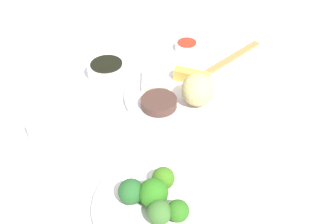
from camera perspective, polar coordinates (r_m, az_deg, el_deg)
The scene contains 18 objects.
tabletop at distance 0.96m, azimuth -0.52°, elevation 1.16°, with size 2.20×2.20×0.02m, color white.
main_plate at distance 0.96m, azimuth 1.09°, elevation 2.46°, with size 0.25×0.25×0.02m, color white.
rice_scoop at distance 0.90m, azimuth 4.42°, elevation 3.20°, with size 0.08×0.08×0.08m, color tan.
spring_roll at distance 0.99m, azimuth 3.48°, elevation 5.33°, with size 0.09×0.03×0.03m, color gold.
crab_rangoon_wonton at distance 0.98m, azimuth -1.92°, elevation 4.67°, with size 0.07×0.08×0.02m, color beige.
stir_fry_heap at distance 0.91m, azimuth -1.48°, elevation 1.41°, with size 0.09×0.09×0.02m, color #4B2F28.
broccoli_plate at distance 0.73m, azimuth -1.98°, elevation -13.66°, with size 0.23×0.23×0.01m, color white.
broccoli_floret_0 at distance 0.70m, azimuth -2.18°, elevation -11.95°, with size 0.05×0.05×0.05m, color #2C711A.
broccoli_floret_1 at distance 0.73m, azimuth -0.71°, elevation -9.83°, with size 0.04×0.04×0.04m, color #3C741A.
broccoli_floret_2 at distance 0.71m, azimuth -5.51°, elevation -11.70°, with size 0.05×0.05×0.05m, color #255D27.
broccoli_floret_3 at distance 0.69m, azimuth -1.27°, elevation -14.70°, with size 0.04×0.04×0.04m, color #3C6B2C.
broccoli_floret_4 at distance 0.69m, azimuth 1.50°, elevation -14.49°, with size 0.04×0.04×0.04m, color #2E6B1B.
soy_sauce_bowl at distance 1.04m, azimuth -9.04°, elevation 6.14°, with size 0.10×0.10×0.04m, color white.
soy_sauce_bowl_liquid at distance 1.03m, azimuth -9.16°, elevation 7.08°, with size 0.08×0.08×0.00m, color black.
sauce_ramekin_sweet_and_sour at distance 1.15m, azimuth 2.82°, elevation 9.71°, with size 0.07×0.07×0.02m, color white.
sauce_ramekin_sweet_and_sour_liquid at distance 1.14m, azimuth 2.85°, elevation 10.28°, with size 0.06×0.06×0.00m, color red.
teacup at distance 0.89m, azimuth -18.22°, elevation -2.32°, with size 0.06×0.06×0.05m, color silver.
chopsticks_pair at distance 1.13m, azimuth 9.69°, elevation 8.06°, with size 0.23×0.02×0.01m, color #A77D43.
Camera 1 is at (0.24, -0.70, 0.62)m, focal length 40.96 mm.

